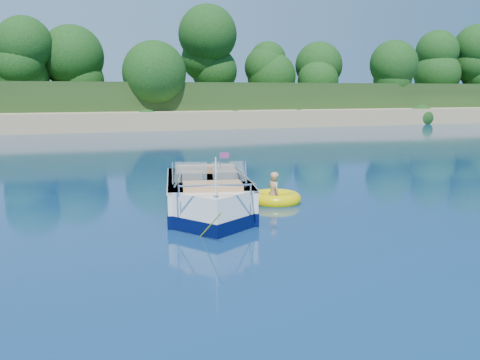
{
  "coord_description": "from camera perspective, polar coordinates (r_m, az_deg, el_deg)",
  "views": [
    {
      "loc": [
        -6.96,
        -9.1,
        3.19
      ],
      "look_at": [
        -2.12,
        4.14,
        0.85
      ],
      "focal_mm": 40.0,
      "sensor_mm": 36.0,
      "label": 1
    }
  ],
  "objects": [
    {
      "name": "ground",
      "position": [
        11.89,
        16.78,
        -6.55
      ],
      "size": [
        160.0,
        160.0,
        0.0
      ],
      "primitive_type": "plane",
      "color": "#0A1D4B",
      "rests_on": "ground"
    },
    {
      "name": "shoreline",
      "position": [
        73.24,
        -14.75,
        7.39
      ],
      "size": [
        170.0,
        59.0,
        6.0
      ],
      "color": "tan",
      "rests_on": "ground"
    },
    {
      "name": "treeline",
      "position": [
        50.66,
        -12.39,
        11.88
      ],
      "size": [
        150.0,
        7.12,
        8.19
      ],
      "color": "#321E10",
      "rests_on": "ground"
    },
    {
      "name": "motorboat",
      "position": [
        14.12,
        -3.33,
        -2.03
      ],
      "size": [
        3.01,
        5.99,
        2.02
      ],
      "rotation": [
        0.0,
        0.0,
        -0.22
      ],
      "color": "white",
      "rests_on": "ground"
    },
    {
      "name": "tow_tube",
      "position": [
        15.62,
        3.76,
        -2.0
      ],
      "size": [
        1.79,
        1.79,
        0.4
      ],
      "rotation": [
        0.0,
        0.0,
        0.2
      ],
      "color": "#E4D101",
      "rests_on": "ground"
    },
    {
      "name": "boy",
      "position": [
        15.66,
        3.55,
        -2.35
      ],
      "size": [
        0.42,
        0.77,
        1.44
      ],
      "primitive_type": "imported",
      "rotation": [
        0.0,
        -0.17,
        1.71
      ],
      "color": "tan",
      "rests_on": "ground"
    }
  ]
}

